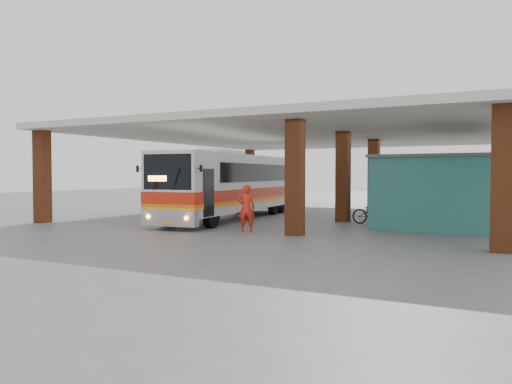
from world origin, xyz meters
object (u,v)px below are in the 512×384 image
object	(u,v)px
coach_bus	(230,185)
red_chair	(389,213)
motorcycle	(374,213)
pedestrian	(246,208)

from	to	relation	value
coach_bus	red_chair	world-z (taller)	coach_bus
coach_bus	motorcycle	xyz separation A→B (m)	(7.24, 0.62, -1.19)
red_chair	coach_bus	bearing A→B (deg)	-137.37
coach_bus	motorcycle	bearing A→B (deg)	0.03
coach_bus	motorcycle	size ratio (longest dim) A/B	5.90
motorcycle	pedestrian	distance (m)	6.44
motorcycle	red_chair	distance (m)	2.70
motorcycle	pedestrian	xyz separation A→B (m)	(-3.86, -5.13, 0.41)
coach_bus	pedestrian	bearing A→B (deg)	-58.10
coach_bus	red_chair	size ratio (longest dim) A/B	15.58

